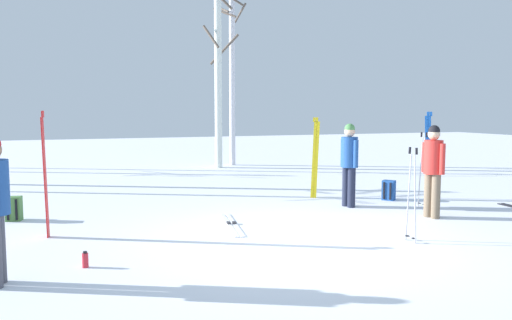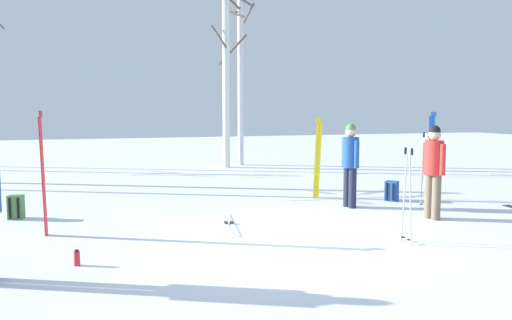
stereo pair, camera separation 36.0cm
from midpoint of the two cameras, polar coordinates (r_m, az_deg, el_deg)
The scene contains 14 objects.
ground_plane at distance 8.06m, azimuth 5.50°, elevation -8.80°, with size 60.00×60.00×0.00m, color white.
person_1 at distance 9.98m, azimuth 19.97°, elevation -0.61°, with size 0.34×0.52×1.72m.
person_2 at distance 10.73m, azimuth 11.30°, elevation 0.03°, with size 0.34×0.52×1.72m.
ski_pair_planted_0 at distance 11.71m, azimuth 7.68°, elevation 0.18°, with size 0.18×0.12×1.83m.
ski_pair_planted_1 at distance 12.20m, azimuth 19.66°, elevation 0.42°, with size 0.17×0.12×1.95m.
ski_pair_planted_2 at distance 8.67m, azimuth -21.33°, elevation -1.52°, with size 0.07×0.26×1.98m.
ski_pair_lying_0 at distance 9.06m, azimuth -1.84°, elevation -7.09°, with size 0.47×1.81×0.05m.
ski_poles_0 at distance 8.08m, azimuth 17.59°, elevation -3.45°, with size 0.07×0.26×1.44m.
ski_poles_1 at distance 11.03m, azimuth 19.05°, elevation -0.86°, with size 0.07×0.26×1.54m.
backpack_0 at distance 10.40m, azimuth -24.03°, elevation -4.78°, with size 0.29×0.32×0.44m.
backpack_1 at distance 11.79m, azimuth 15.59°, elevation -3.33°, with size 0.34×0.34×0.44m.
water_bottle_0 at distance 7.07m, azimuth -17.74°, elevation -10.27°, with size 0.08×0.08×0.21m.
birch_tree_4 at distance 17.88m, azimuth -2.73°, elevation 9.40°, with size 1.54×1.55×6.34m.
birch_tree_5 at distance 18.69m, azimuth -1.18°, elevation 9.34°, with size 1.14×1.13×6.15m.
Camera 2 is at (-3.03, -7.18, 2.00)m, focal length 36.29 mm.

